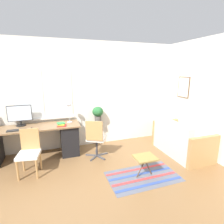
{
  "coord_description": "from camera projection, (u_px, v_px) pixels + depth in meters",
  "views": [
    {
      "loc": [
        -0.18,
        -3.76,
        1.97
      ],
      "look_at": [
        1.18,
        0.15,
        0.99
      ],
      "focal_mm": 28.0,
      "sensor_mm": 36.0,
      "label": 1
    }
  ],
  "objects": [
    {
      "name": "ground_plane",
      "position": [
        65.0,
        159.0,
        3.97
      ],
      "size": [
        14.0,
        14.0,
        0.0
      ],
      "primitive_type": "plane",
      "color": "brown"
    },
    {
      "name": "keyboard",
      "position": [
        17.0,
        130.0,
        3.63
      ],
      "size": [
        0.38,
        0.12,
        0.02
      ],
      "color": "black",
      "rests_on": "desk"
    },
    {
      "name": "desk_lamp",
      "position": [
        69.0,
        107.0,
        4.14
      ],
      "size": [
        0.13,
        0.13,
        0.48
      ],
      "color": "#ADADB2",
      "rests_on": "desk"
    },
    {
      "name": "wall_back_with_window",
      "position": [
        59.0,
        96.0,
        4.3
      ],
      "size": [
        9.0,
        0.12,
        2.7
      ],
      "color": "white",
      "rests_on": "ground_plane"
    },
    {
      "name": "potted_plant",
      "position": [
        98.0,
        113.0,
        4.56
      ],
      "size": [
        0.28,
        0.28,
        0.4
      ],
      "color": "#514C47",
      "rests_on": "plant_stand"
    },
    {
      "name": "monitor",
      "position": [
        20.0,
        115.0,
        3.9
      ],
      "size": [
        0.5,
        0.21,
        0.47
      ],
      "color": "black",
      "rests_on": "desk"
    },
    {
      "name": "office_chair_swivel",
      "position": [
        96.0,
        138.0,
        3.95
      ],
      "size": [
        0.54,
        0.56,
        0.92
      ],
      "rotation": [
        0.0,
        0.0,
        2.66
      ],
      "color": "#47474C",
      "rests_on": "ground_plane"
    },
    {
      "name": "plant_stand",
      "position": [
        98.0,
        126.0,
        4.64
      ],
      "size": [
        0.21,
        0.21,
        0.65
      ],
      "color": "#333338",
      "rests_on": "ground_plane"
    },
    {
      "name": "folding_stool",
      "position": [
        145.0,
        159.0,
        3.27
      ],
      "size": [
        0.4,
        0.34,
        0.41
      ],
      "color": "olive",
      "rests_on": "ground_plane"
    },
    {
      "name": "desk",
      "position": [
        32.0,
        142.0,
        3.94
      ],
      "size": [
        2.14,
        0.62,
        0.75
      ],
      "color": "brown",
      "rests_on": "ground_plane"
    },
    {
      "name": "desk_chair_wooden",
      "position": [
        29.0,
        151.0,
        3.35
      ],
      "size": [
        0.44,
        0.45,
        0.87
      ],
      "rotation": [
        0.0,
        0.0,
        -0.16
      ],
      "color": "#B2844C",
      "rests_on": "ground_plane"
    },
    {
      "name": "couch_loveseat",
      "position": [
        180.0,
        142.0,
        4.21
      ],
      "size": [
        0.75,
        1.4,
        0.83
      ],
      "rotation": [
        0.0,
        0.0,
        1.57
      ],
      "color": "beige",
      "rests_on": "ground_plane"
    },
    {
      "name": "wall_right_with_picture",
      "position": [
        184.0,
        94.0,
        4.67
      ],
      "size": [
        0.08,
        9.0,
        2.7
      ],
      "color": "white",
      "rests_on": "ground_plane"
    },
    {
      "name": "mouse",
      "position": [
        31.0,
        128.0,
        3.73
      ],
      "size": [
        0.04,
        0.07,
        0.04
      ],
      "color": "black",
      "rests_on": "desk"
    },
    {
      "name": "book_stack",
      "position": [
        61.0,
        124.0,
        3.94
      ],
      "size": [
        0.22,
        0.19,
        0.07
      ],
      "color": "red",
      "rests_on": "desk"
    },
    {
      "name": "floor_rug_striped",
      "position": [
        143.0,
        176.0,
        3.33
      ],
      "size": [
        1.35,
        0.77,
        0.01
      ],
      "color": "#565B6B",
      "rests_on": "ground_plane"
    }
  ]
}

